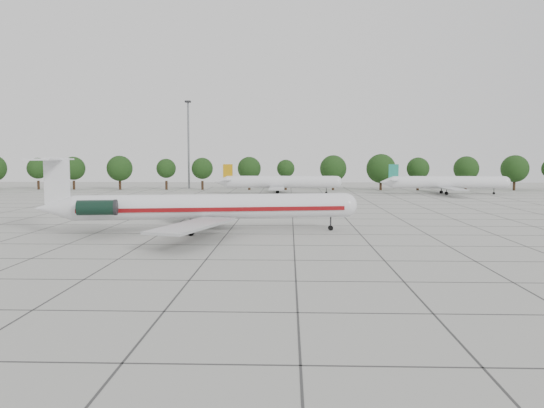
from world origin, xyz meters
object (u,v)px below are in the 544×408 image
(main_airliner, at_px, (196,206))
(bg_airliner_d, at_px, (447,183))
(bg_airliner_c, at_px, (281,182))
(floodlight_mast, at_px, (188,139))

(main_airliner, height_order, bg_airliner_d, main_airliner)
(bg_airliner_c, distance_m, bg_airliner_d, 41.13)
(bg_airliner_c, bearing_deg, main_airliner, -97.68)
(bg_airliner_d, bearing_deg, bg_airliner_c, 179.43)
(bg_airliner_c, relative_size, bg_airliner_d, 1.00)
(bg_airliner_c, height_order, floodlight_mast, floodlight_mast)
(bg_airliner_c, relative_size, floodlight_mast, 1.11)
(main_airliner, height_order, bg_airliner_c, main_airliner)
(bg_airliner_d, height_order, floodlight_mast, floodlight_mast)
(floodlight_mast, bearing_deg, main_airliner, -78.75)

